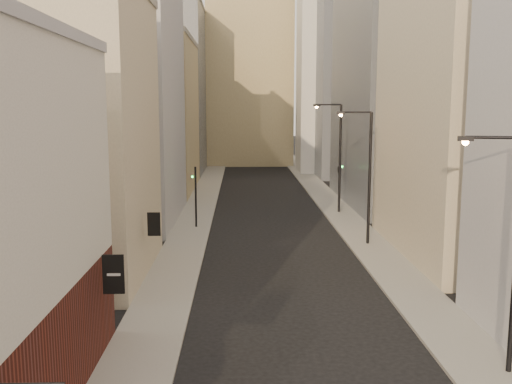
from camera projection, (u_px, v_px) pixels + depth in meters
name	position (u px, v px, depth m)	size (l,w,h in m)	color
sidewalk_left	(205.00, 196.00, 62.23)	(3.00, 140.00, 0.15)	gray
sidewalk_right	(323.00, 195.00, 62.58)	(3.00, 140.00, 0.15)	gray
left_bldg_beige	(74.00, 138.00, 32.23)	(8.00, 12.00, 16.00)	#B1A58B
left_bldg_grey	(128.00, 103.00, 47.75)	(8.00, 16.00, 20.00)	#A3A3A8
left_bldg_tan	(159.00, 117.00, 65.76)	(8.00, 18.00, 17.00)	tan
left_bldg_wingrid	(177.00, 91.00, 85.00)	(8.00, 20.00, 24.00)	gray
right_bldg_beige	(467.00, 102.00, 36.53)	(8.00, 16.00, 20.00)	#B1A58B
right_bldg_wingrid	(388.00, 73.00, 55.85)	(8.00, 20.00, 26.00)	gray
clock_tower	(249.00, 59.00, 96.31)	(14.00, 14.00, 44.90)	tan
white_tower	(327.00, 44.00, 82.62)	(8.00, 8.00, 41.50)	silver
streetlamp_near	(511.00, 242.00, 20.26)	(2.25, 0.75, 8.76)	black
streetlamp_mid	(366.00, 170.00, 39.63)	(2.44, 0.73, 9.42)	black
streetlamp_far	(337.00, 152.00, 51.54)	(2.61, 0.29, 9.95)	black
traffic_light_left	(196.00, 186.00, 45.39)	(0.54, 0.42, 5.00)	black
traffic_light_right	(339.00, 172.00, 52.83)	(0.63, 0.61, 5.00)	black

